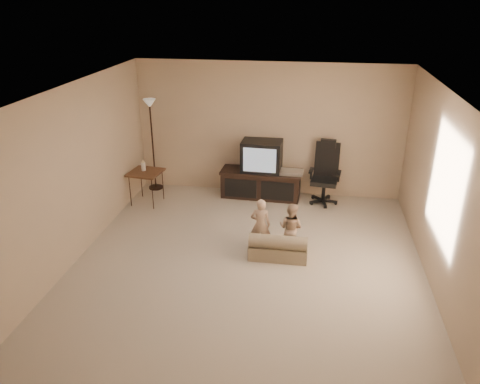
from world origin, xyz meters
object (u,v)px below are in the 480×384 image
object	(u,v)px
office_chair	(325,181)
toddler_left	(260,225)
toddler_right	(291,228)
floor_lamp	(151,125)
side_table	(145,173)
child_sofa	(278,247)
tv_stand	(262,174)

from	to	relation	value
office_chair	toddler_left	xyz separation A→B (m)	(-0.97, -1.94, -0.00)
toddler_left	toddler_right	distance (m)	0.46
floor_lamp	toddler_left	distance (m)	3.25
side_table	floor_lamp	world-z (taller)	floor_lamp
office_chair	side_table	size ratio (longest dim) A/B	1.40
office_chair	child_sofa	world-z (taller)	office_chair
office_chair	side_table	distance (m)	3.30
floor_lamp	child_sofa	world-z (taller)	floor_lamp
tv_stand	floor_lamp	world-z (taller)	floor_lamp
side_table	toddler_left	bearing A→B (deg)	-31.20
floor_lamp	toddler_right	xyz separation A→B (m)	(2.81, -2.05, -0.91)
side_table	child_sofa	bearing A→B (deg)	-31.50
office_chair	toddler_left	size ratio (longest dim) A/B	1.39
tv_stand	side_table	distance (m)	2.16
office_chair	floor_lamp	bearing A→B (deg)	-174.82
office_chair	toddler_right	world-z (taller)	office_chair
child_sofa	toddler_right	world-z (taller)	toddler_right
tv_stand	child_sofa	size ratio (longest dim) A/B	1.82
floor_lamp	child_sofa	distance (m)	3.66
side_table	floor_lamp	bearing A→B (deg)	95.81
child_sofa	toddler_right	bearing A→B (deg)	51.47
tv_stand	office_chair	bearing A→B (deg)	-1.08
tv_stand	toddler_left	bearing A→B (deg)	-81.70
side_table	toddler_left	world-z (taller)	toddler_left
office_chair	toddler_left	bearing A→B (deg)	-109.14
floor_lamp	office_chair	bearing A→B (deg)	-2.18
tv_stand	toddler_right	world-z (taller)	tv_stand
toddler_left	floor_lamp	bearing A→B (deg)	-44.82
floor_lamp	side_table	bearing A→B (deg)	-84.19
office_chair	toddler_right	size ratio (longest dim) A/B	1.48
tv_stand	toddler_right	distance (m)	2.11
toddler_left	tv_stand	bearing A→B (deg)	-87.39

